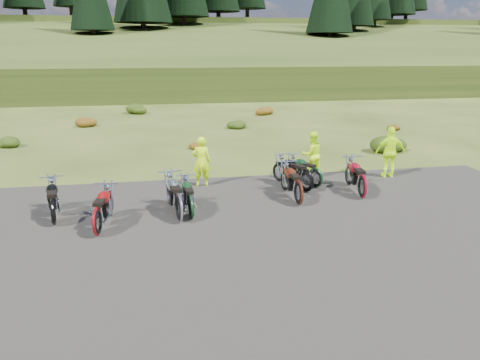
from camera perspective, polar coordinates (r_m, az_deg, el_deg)
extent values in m
plane|color=#304015|center=(13.22, -0.36, -4.39)|extent=(300.00, 300.00, 0.00)
cube|color=black|center=(11.40, 1.41, -7.82)|extent=(20.00, 12.00, 0.04)
cube|color=#2B3A13|center=(122.32, -9.66, 13.52)|extent=(300.00, 90.00, 9.17)
cylinder|color=black|center=(83.51, -24.70, 17.88)|extent=(0.70, 0.70, 2.20)
cylinder|color=black|center=(88.34, -19.84, 18.69)|extent=(0.70, 0.70, 2.20)
cylinder|color=black|center=(62.60, -17.40, 16.21)|extent=(0.70, 0.70, 2.20)
cylinder|color=black|center=(68.26, -11.66, 17.51)|extent=(0.70, 0.70, 2.20)
cylinder|color=black|center=(74.48, -6.78, 18.47)|extent=(0.70, 0.70, 2.20)
cylinder|color=black|center=(81.12, -2.64, 19.19)|extent=(0.70, 0.70, 2.20)
cylinder|color=black|center=(88.09, 0.89, 19.59)|extent=(0.70, 0.70, 2.20)
cylinder|color=black|center=(65.45, 10.75, 16.41)|extent=(0.70, 0.70, 2.20)
cylinder|color=black|center=(73.30, 13.65, 17.10)|extent=(0.70, 0.70, 2.20)
cylinder|color=black|center=(81.29, 16.00, 17.63)|extent=(0.70, 0.70, 2.20)
cylinder|color=black|center=(89.38, 17.93, 18.04)|extent=(0.70, 0.70, 2.20)
cylinder|color=black|center=(97.56, 19.55, 18.37)|extent=(0.70, 0.70, 2.20)
ellipsoid|color=#1E340D|center=(24.89, -26.51, 4.32)|extent=(1.03, 1.03, 0.61)
ellipsoid|color=#70300E|center=(29.40, -18.34, 6.87)|extent=(1.30, 1.30, 0.77)
ellipsoid|color=#1E340D|center=(34.38, -12.38, 8.64)|extent=(1.56, 1.56, 0.92)
ellipsoid|color=#70300E|center=(21.92, -5.62, 4.35)|extent=(0.77, 0.77, 0.45)
ellipsoid|color=#1E340D|center=(27.45, -0.52, 6.92)|extent=(1.03, 1.03, 0.61)
ellipsoid|color=#70300E|center=(33.16, 2.88, 8.59)|extent=(1.30, 1.30, 0.77)
ellipsoid|color=#1E340D|center=(22.35, 17.76, 4.50)|extent=(1.56, 1.56, 0.92)
ellipsoid|color=#70300E|center=(28.34, 17.97, 6.28)|extent=(0.77, 0.77, 0.45)
imported|color=#C9FB0D|center=(15.81, -4.73, 2.16)|extent=(0.62, 0.41, 1.69)
imported|color=#C9FB0D|center=(17.02, 8.73, 2.99)|extent=(0.91, 0.76, 1.68)
imported|color=#C9FB0D|center=(17.71, 17.85, 3.17)|extent=(1.12, 0.58, 1.84)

